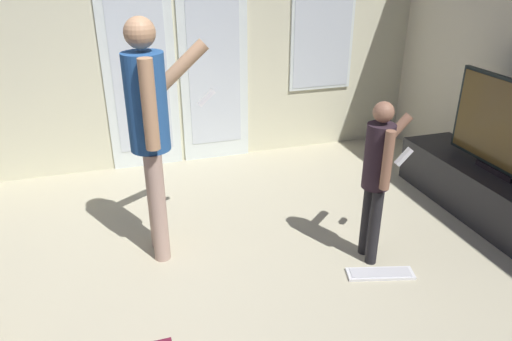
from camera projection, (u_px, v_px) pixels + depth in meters
The scene contains 7 objects.
ground_plane at pixel (132, 335), 2.66m from camera, with size 6.37×4.78×0.02m, color #BFB798.
wall_back_with_doors at pixel (111, 38), 4.21m from camera, with size 6.37×0.09×2.53m.
tv_stand at pixel (491, 195), 3.75m from camera, with size 0.49×1.75×0.39m.
flat_screen_tv at pixel (506, 128), 3.52m from camera, with size 0.08×1.05×0.72m.
person_adult at pixel (151, 122), 2.99m from camera, with size 0.60×0.44×1.61m.
person_child at pixel (378, 170), 3.05m from camera, with size 0.41×0.30×1.12m.
loose_keyboard at pixel (380, 274), 3.14m from camera, with size 0.46×0.24×0.02m.
Camera 1 is at (0.06, -2.14, 1.95)m, focal length 33.41 mm.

